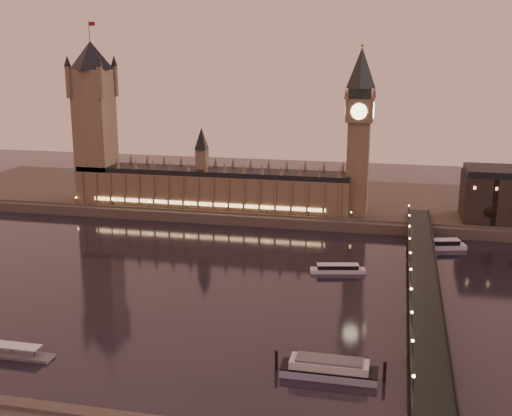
{
  "coord_description": "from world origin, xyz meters",
  "views": [
    {
      "loc": [
        78.47,
        -271.48,
        106.11
      ],
      "look_at": [
        9.28,
        35.0,
        28.61
      ],
      "focal_mm": 45.0,
      "sensor_mm": 36.0,
      "label": 1
    }
  ],
  "objects_px": {
    "moored_barge": "(329,368)",
    "pontoon_pier": "(2,352)",
    "cruise_boat_a": "(338,269)",
    "cruise_boat_b": "(439,245)"
  },
  "relations": [
    {
      "from": "moored_barge",
      "to": "pontoon_pier",
      "type": "distance_m",
      "value": 116.52
    },
    {
      "from": "cruise_boat_a",
      "to": "moored_barge",
      "type": "relative_size",
      "value": 0.73
    },
    {
      "from": "cruise_boat_a",
      "to": "pontoon_pier",
      "type": "xyz_separation_m",
      "value": [
        -108.67,
        -114.32,
        -0.79
      ]
    },
    {
      "from": "cruise_boat_b",
      "to": "moored_barge",
      "type": "bearing_deg",
      "value": -120.27
    },
    {
      "from": "cruise_boat_a",
      "to": "moored_barge",
      "type": "height_order",
      "value": "moored_barge"
    },
    {
      "from": "cruise_boat_b",
      "to": "pontoon_pier",
      "type": "xyz_separation_m",
      "value": [
        -159.02,
        -165.29,
        -1.27
      ]
    },
    {
      "from": "cruise_boat_b",
      "to": "cruise_boat_a",
      "type": "bearing_deg",
      "value": -149.45
    },
    {
      "from": "cruise_boat_a",
      "to": "cruise_boat_b",
      "type": "xyz_separation_m",
      "value": [
        50.35,
        50.96,
        0.48
      ]
    },
    {
      "from": "cruise_boat_a",
      "to": "pontoon_pier",
      "type": "bearing_deg",
      "value": -145.91
    },
    {
      "from": "cruise_boat_b",
      "to": "pontoon_pier",
      "type": "bearing_deg",
      "value": -148.69
    }
  ]
}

